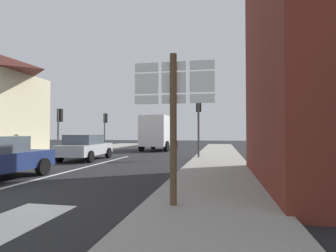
{
  "coord_description": "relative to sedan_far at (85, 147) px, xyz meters",
  "views": [
    {
      "loc": [
        6.13,
        -5.28,
        1.59
      ],
      "look_at": [
        3.25,
        9.42,
        1.96
      ],
      "focal_mm": 28.96,
      "sensor_mm": 36.0,
      "label": 1
    }
  ],
  "objects": [
    {
      "name": "sedan_far",
      "position": [
        0.0,
        0.0,
        0.0
      ],
      "size": [
        2.15,
        4.29,
        1.47
      ],
      "color": "#B7BABF",
      "rests_on": "ground"
    },
    {
      "name": "delivery_truck",
      "position": [
        2.26,
        9.14,
        0.89
      ],
      "size": [
        2.68,
        5.1,
        3.05
      ],
      "color": "silver",
      "rests_on": "ground"
    },
    {
      "name": "lane_turn_arrow",
      "position": [
        4.12,
        -10.26,
        -0.75
      ],
      "size": [
        1.2,
        2.2,
        0.01
      ],
      "primitive_type": "cube",
      "color": "silver",
      "rests_on": "ground"
    },
    {
      "name": "traffic_light_near_right",
      "position": [
        6.45,
        1.71,
        2.01
      ],
      "size": [
        0.3,
        0.49,
        3.74
      ],
      "color": "#47474C",
      "rests_on": "ground"
    },
    {
      "name": "sidewalk_left",
      "position": [
        -4.32,
        -1.26,
        -0.69
      ],
      "size": [
        2.86,
        44.0,
        0.14
      ],
      "primitive_type": "cube",
      "color": "gray",
      "rests_on": "ground"
    },
    {
      "name": "ground_plane",
      "position": [
        1.63,
        0.74,
        -0.76
      ],
      "size": [
        80.0,
        80.0,
        0.0
      ],
      "primitive_type": "plane",
      "color": "#232326"
    },
    {
      "name": "lane_centre_stripe",
      "position": [
        1.63,
        -3.26,
        -0.75
      ],
      "size": [
        0.16,
        12.0,
        0.01
      ],
      "primitive_type": "cube",
      "color": "silver",
      "rests_on": "ground"
    },
    {
      "name": "traffic_light_near_left",
      "position": [
        -3.19,
        2.34,
        1.64
      ],
      "size": [
        0.3,
        0.49,
        3.24
      ],
      "color": "#47474C",
      "rests_on": "ground"
    },
    {
      "name": "sidewalk_right",
      "position": [
        7.58,
        -1.26,
        -0.69
      ],
      "size": [
        2.86,
        44.0,
        0.14
      ],
      "primitive_type": "cube",
      "color": "gray",
      "rests_on": "ground"
    },
    {
      "name": "route_sign_post",
      "position": [
        6.81,
        -9.13,
        1.24
      ],
      "size": [
        1.66,
        0.14,
        3.2
      ],
      "color": "brown",
      "rests_on": "ground"
    },
    {
      "name": "traffic_light_far_left",
      "position": [
        -3.19,
        9.87,
        1.79
      ],
      "size": [
        0.3,
        0.49,
        3.45
      ],
      "color": "#47474C",
      "rests_on": "ground"
    }
  ]
}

